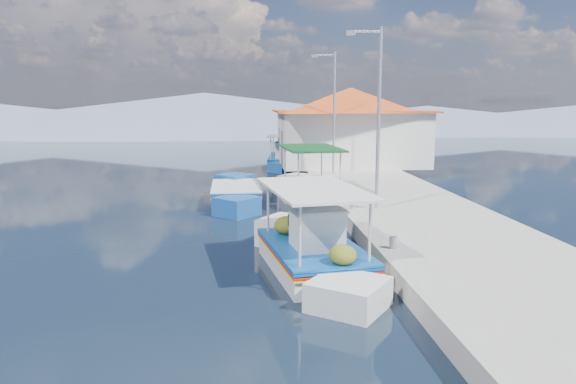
{
  "coord_description": "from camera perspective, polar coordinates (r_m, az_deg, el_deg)",
  "views": [
    {
      "loc": [
        0.15,
        -15.67,
        4.13
      ],
      "look_at": [
        1.48,
        0.9,
        1.3
      ],
      "focal_mm": 33.4,
      "sensor_mm": 36.0,
      "label": 1
    }
  ],
  "objects": [
    {
      "name": "caique_blue_hull",
      "position": [
        21.91,
        -5.55,
        -0.42
      ],
      "size": [
        2.03,
        6.5,
        1.16
      ],
      "rotation": [
        0.0,
        0.0,
        -0.03
      ],
      "color": "#184B90",
      "rests_on": "ground"
    },
    {
      "name": "quay",
      "position": [
        22.76,
        10.11,
        -0.31
      ],
      "size": [
        5.0,
        44.0,
        0.5
      ],
      "primitive_type": "cube",
      "color": "#A29F98",
      "rests_on": "ground"
    },
    {
      "name": "mountain_ridge",
      "position": [
        71.99,
        0.5,
        8.0
      ],
      "size": [
        171.4,
        96.0,
        5.5
      ],
      "color": "slate",
      "rests_on": "ground"
    },
    {
      "name": "main_caique",
      "position": [
        13.27,
        2.73,
        -6.47
      ],
      "size": [
        2.76,
        6.93,
        2.31
      ],
      "rotation": [
        0.0,
        0.0,
        -0.16
      ],
      "color": "silver",
      "rests_on": "ground"
    },
    {
      "name": "caique_green_canopy",
      "position": [
        21.64,
        2.42,
        -0.31
      ],
      "size": [
        2.41,
        6.88,
        2.58
      ],
      "rotation": [
        0.0,
        0.0,
        -0.08
      ],
      "color": "silver",
      "rests_on": "ground"
    },
    {
      "name": "bollards",
      "position": [
        21.53,
        5.23,
        0.32
      ],
      "size": [
        0.2,
        17.2,
        0.3
      ],
      "color": "#A5A8AD",
      "rests_on": "quay"
    },
    {
      "name": "caique_far",
      "position": [
        33.73,
        -0.47,
        3.34
      ],
      "size": [
        2.31,
        6.4,
        2.25
      ],
      "rotation": [
        0.0,
        0.0,
        0.11
      ],
      "color": "#184B90",
      "rests_on": "ground"
    },
    {
      "name": "ground",
      "position": [
        16.21,
        -4.99,
        -5.14
      ],
      "size": [
        160.0,
        160.0,
        0.0
      ],
      "primitive_type": "plane",
      "color": "black",
      "rests_on": "ground"
    },
    {
      "name": "lamp_post_far",
      "position": [
        27.03,
        4.74,
        9.04
      ],
      "size": [
        1.21,
        0.14,
        6.0
      ],
      "color": "#A5A8AD",
      "rests_on": "quay"
    },
    {
      "name": "lamp_post_near",
      "position": [
        18.21,
        9.37,
        8.66
      ],
      "size": [
        1.21,
        0.14,
        6.0
      ],
      "color": "#A5A8AD",
      "rests_on": "quay"
    },
    {
      "name": "harbor_building",
      "position": [
        31.3,
        6.6,
        7.12
      ],
      "size": [
        10.49,
        10.49,
        4.4
      ],
      "color": "silver",
      "rests_on": "quay"
    }
  ]
}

